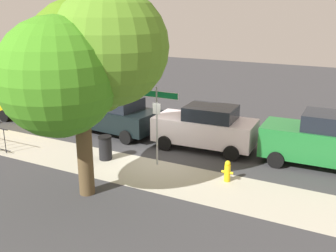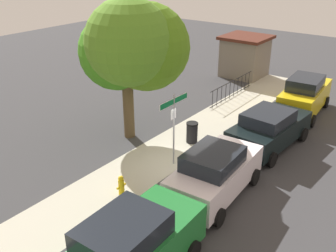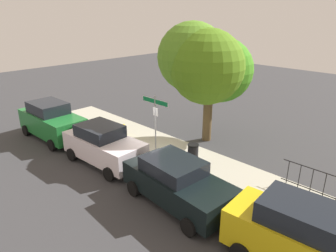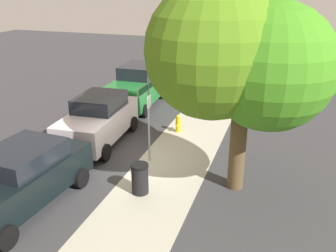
{
  "view_description": "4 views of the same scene",
  "coord_description": "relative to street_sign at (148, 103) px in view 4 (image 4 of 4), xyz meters",
  "views": [
    {
      "loc": [
        -7.31,
        12.84,
        5.94
      ],
      "look_at": [
        -0.39,
        -0.3,
        1.4
      ],
      "focal_mm": 41.98,
      "sensor_mm": 36.0,
      "label": 1
    },
    {
      "loc": [
        -11.69,
        -7.95,
        8.25
      ],
      "look_at": [
        0.23,
        1.08,
        1.36
      ],
      "focal_mm": 41.43,
      "sensor_mm": 36.0,
      "label": 2
    },
    {
      "loc": [
        10.32,
        -9.49,
        6.99
      ],
      "look_at": [
        0.56,
        0.46,
        1.7
      ],
      "focal_mm": 32.46,
      "sensor_mm": 36.0,
      "label": 3
    },
    {
      "loc": [
        10.86,
        4.8,
        6.17
      ],
      "look_at": [
        -0.26,
        1.12,
        1.46
      ],
      "focal_mm": 39.04,
      "sensor_mm": 36.0,
      "label": 4
    }
  ],
  "objects": [
    {
      "name": "ground_plane",
      "position": [
        0.28,
        -0.4,
        -2.24
      ],
      "size": [
        60.0,
        60.0,
        0.0
      ],
      "primitive_type": "plane",
      "color": "#38383A"
    },
    {
      "name": "car_black",
      "position": [
        3.83,
        -2.49,
        -1.33
      ],
      "size": [
        4.7,
        2.42,
        1.78
      ],
      "rotation": [
        0.0,
        0.0,
        -0.07
      ],
      "color": "black",
      "rests_on": "ground_plane"
    },
    {
      "name": "trash_bin",
      "position": [
        2.11,
        0.5,
        -1.74
      ],
      "size": [
        0.55,
        0.55,
        0.98
      ],
      "color": "black",
      "rests_on": "ground_plane"
    },
    {
      "name": "sidewalk_strip",
      "position": [
        2.28,
        0.9,
        -2.23
      ],
      "size": [
        24.0,
        2.6,
        0.0
      ],
      "primitive_type": "cube",
      "color": "#B3AE9C",
      "rests_on": "ground_plane"
    },
    {
      "name": "car_green",
      "position": [
        -5.77,
        -2.83,
        -1.19
      ],
      "size": [
        4.69,
        2.2,
        2.12
      ],
      "rotation": [
        0.0,
        0.0,
        0.03
      ],
      "color": "#1E702E",
      "rests_on": "ground_plane"
    },
    {
      "name": "fire_hydrant",
      "position": [
        -2.95,
        0.2,
        -1.85
      ],
      "size": [
        0.42,
        0.22,
        0.78
      ],
      "color": "yellow",
      "rests_on": "ground_plane"
    },
    {
      "name": "street_sign",
      "position": [
        0.0,
        0.0,
        0.0
      ],
      "size": [
        1.79,
        0.07,
        3.09
      ],
      "color": "#9EA0A5",
      "rests_on": "ground_plane"
    },
    {
      "name": "car_white",
      "position": [
        -0.96,
        -2.54,
        -1.27
      ],
      "size": [
        4.42,
        2.25,
        1.92
      ],
      "rotation": [
        0.0,
        0.0,
        0.06
      ],
      "color": "white",
      "rests_on": "ground_plane"
    },
    {
      "name": "shade_tree",
      "position": [
        0.86,
        2.9,
        2.12
      ],
      "size": [
        4.77,
        5.22,
        6.57
      ],
      "color": "brown",
      "rests_on": "ground_plane"
    }
  ]
}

